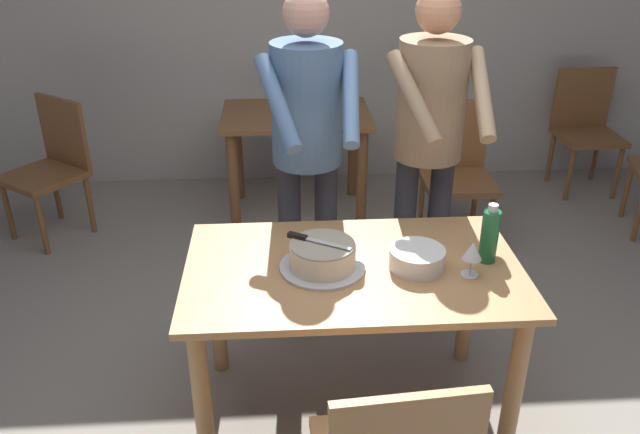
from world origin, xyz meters
TOP-DOWN VIEW (x-y plane):
  - ground_plane at (0.00, 0.00)m, footprint 14.00×14.00m
  - back_wall at (0.00, 2.71)m, footprint 10.00×0.12m
  - main_dining_table at (0.00, 0.00)m, footprint 1.34×0.80m
  - cake_on_platter at (-0.12, -0.01)m, footprint 0.34×0.34m
  - cake_knife at (-0.19, 0.03)m, footprint 0.24×0.15m
  - plate_stack at (0.25, -0.02)m, footprint 0.22×0.22m
  - wine_glass_near at (0.44, -0.09)m, footprint 0.08×0.08m
  - water_bottle at (0.54, 0.01)m, footprint 0.07×0.07m
  - person_cutting_cake at (-0.15, 0.61)m, footprint 0.46×0.57m
  - person_standing_beside at (0.42, 0.64)m, footprint 0.46×0.57m
  - background_table at (-0.17, 2.01)m, footprint 1.00×0.70m
  - background_chair_1 at (2.03, 2.33)m, footprint 0.44×0.44m
  - background_chair_2 at (-1.77, 1.82)m, footprint 0.62×0.62m
  - background_chair_3 at (0.84, 1.57)m, footprint 0.45×0.45m

SIDE VIEW (x-z plane):
  - ground_plane at x=0.00m, z-range 0.00..0.00m
  - background_chair_1 at x=2.03m, z-range 0.04..0.94m
  - background_chair_2 at x=-1.77m, z-range 0.04..0.94m
  - background_chair_3 at x=0.84m, z-range 0.04..0.94m
  - background_table at x=-0.17m, z-range 0.21..0.95m
  - main_dining_table at x=0.00m, z-range 0.25..1.00m
  - plate_stack at x=0.25m, z-range 0.75..0.83m
  - cake_on_platter at x=-0.12m, z-range 0.75..0.86m
  - wine_glass_near at x=0.44m, z-range 0.78..0.92m
  - water_bottle at x=0.54m, z-range 0.74..0.99m
  - cake_knife at x=-0.19m, z-range 0.86..0.88m
  - person_cutting_cake at x=-0.15m, z-range 0.22..1.94m
  - person_standing_beside at x=0.42m, z-range 0.22..1.94m
  - back_wall at x=0.00m, z-range 0.00..2.70m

